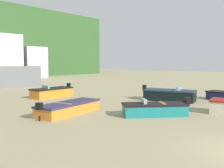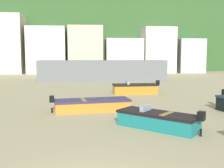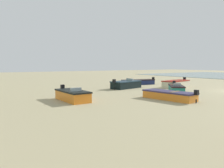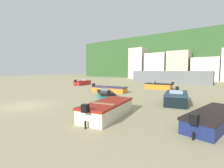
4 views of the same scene
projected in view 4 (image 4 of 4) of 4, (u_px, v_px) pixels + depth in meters
ground_plane at (26, 106)px, 12.94m from camera, size 160.00×160.00×0.00m
headland_hill at (192, 58)px, 64.81m from camera, size 90.00×32.00×15.92m
harbor_pier at (169, 77)px, 35.43m from camera, size 16.85×2.40×2.76m
townhouse_far_left at (139, 64)px, 58.63m from camera, size 5.39×6.40×10.84m
townhouse_centre_left at (157, 66)px, 54.71m from camera, size 7.04×6.78×8.64m
townhouse_centre at (179, 65)px, 49.71m from camera, size 6.38×5.06×8.84m
townhouse_centre_right at (206, 69)px, 45.97m from camera, size 6.97×6.42×6.51m
boat_red_0 at (82, 83)px, 31.52m from camera, size 2.09×4.25×1.16m
boat_navy_1 at (213, 118)px, 8.29m from camera, size 2.40×5.38×1.08m
boat_cream_2 at (108, 109)px, 9.90m from camera, size 2.59×4.88×1.22m
boat_orange_3 at (159, 86)px, 24.49m from camera, size 4.25×1.74×1.20m
boat_orange_4 at (109, 89)px, 21.11m from camera, size 5.06×2.29×1.05m
boat_black_5 at (176, 98)px, 13.82m from camera, size 2.69×4.66×1.27m
boat_teal_6 at (105, 95)px, 15.71m from camera, size 3.83×3.68×1.09m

